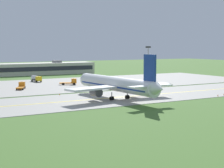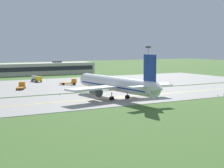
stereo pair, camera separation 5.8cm
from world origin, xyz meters
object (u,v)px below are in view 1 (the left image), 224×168
airplane_lead (117,84)px  service_truck_baggage (21,86)px  service_truck_catering (71,82)px  apron_light_mast (148,59)px  service_truck_fuel (36,78)px

airplane_lead → service_truck_baggage: 40.17m
service_truck_baggage → service_truck_catering: size_ratio=0.99×
airplane_lead → service_truck_baggage: bearing=113.6°
service_truck_baggage → airplane_lead: bearing=-66.4°
service_truck_baggage → service_truck_catering: 20.94m
service_truck_catering → apron_light_mast: apron_light_mast is taller
service_truck_baggage → service_truck_catering: bearing=12.7°
service_truck_baggage → apron_light_mast: bearing=2.5°
airplane_lead → service_truck_baggage: (-16.07, 36.70, -2.95)m
service_truck_baggage → apron_light_mast: 55.66m
service_truck_catering → apron_light_mast: bearing=-3.6°
service_truck_fuel → apron_light_mast: size_ratio=0.43×
service_truck_baggage → service_truck_catering: same height
service_truck_fuel → service_truck_catering: (7.57, -17.76, -0.35)m
service_truck_catering → apron_light_mast: size_ratio=0.46×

